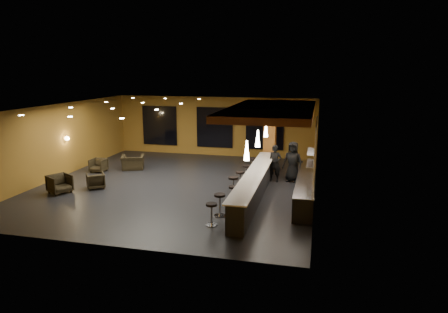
% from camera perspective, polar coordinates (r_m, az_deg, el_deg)
% --- Properties ---
extents(floor, '(12.00, 13.00, 0.10)m').
position_cam_1_polar(floor, '(18.18, -6.53, -4.17)').
color(floor, black).
rests_on(floor, ground).
extents(ceiling, '(12.00, 13.00, 0.10)m').
position_cam_1_polar(ceiling, '(17.50, -6.82, 7.20)').
color(ceiling, black).
extents(wall_back, '(12.00, 0.10, 3.50)m').
position_cam_1_polar(wall_back, '(23.92, -1.28, 4.34)').
color(wall_back, olive).
rests_on(wall_back, floor).
extents(wall_front, '(12.00, 0.10, 3.50)m').
position_cam_1_polar(wall_front, '(11.99, -17.46, -4.49)').
color(wall_front, olive).
rests_on(wall_front, floor).
extents(wall_left, '(0.10, 13.00, 3.50)m').
position_cam_1_polar(wall_left, '(20.61, -22.69, 2.06)').
color(wall_left, olive).
rests_on(wall_left, floor).
extents(wall_right, '(0.10, 13.00, 3.50)m').
position_cam_1_polar(wall_right, '(16.69, 13.24, 0.45)').
color(wall_right, olive).
rests_on(wall_right, floor).
extents(wood_soffit, '(3.60, 8.00, 0.28)m').
position_cam_1_polar(wood_soffit, '(17.56, 6.79, 6.59)').
color(wood_soffit, brown).
rests_on(wood_soffit, ceiling).
extents(window_left, '(2.20, 0.06, 2.40)m').
position_cam_1_polar(window_left, '(24.94, -9.17, 4.40)').
color(window_left, black).
rests_on(window_left, wall_back).
extents(window_center, '(2.20, 0.06, 2.40)m').
position_cam_1_polar(window_center, '(23.82, -1.35, 4.18)').
color(window_center, black).
rests_on(window_center, wall_back).
extents(window_right, '(2.20, 0.06, 2.40)m').
position_cam_1_polar(window_right, '(23.24, 5.83, 3.91)').
color(window_right, black).
rests_on(window_right, wall_back).
extents(tile_backsplash, '(0.06, 3.20, 2.40)m').
position_cam_1_polar(tile_backsplash, '(15.66, 12.92, 0.62)').
color(tile_backsplash, white).
rests_on(tile_backsplash, wall_right).
extents(bar_counter, '(0.60, 8.00, 1.00)m').
position_cam_1_polar(bar_counter, '(16.21, 4.45, -4.17)').
color(bar_counter, black).
rests_on(bar_counter, floor).
extents(bar_top, '(0.78, 8.10, 0.05)m').
position_cam_1_polar(bar_top, '(16.06, 4.48, -2.38)').
color(bar_top, silver).
rests_on(bar_top, bar_counter).
extents(prep_counter, '(0.70, 6.00, 0.86)m').
position_cam_1_polar(prep_counter, '(16.53, 11.60, -4.31)').
color(prep_counter, black).
rests_on(prep_counter, floor).
extents(prep_top, '(0.72, 6.00, 0.03)m').
position_cam_1_polar(prep_top, '(16.41, 11.67, -2.79)').
color(prep_top, silver).
rests_on(prep_top, prep_counter).
extents(wall_shelf_lower, '(0.30, 1.50, 0.03)m').
position_cam_1_polar(wall_shelf_lower, '(15.55, 12.32, -0.94)').
color(wall_shelf_lower, silver).
rests_on(wall_shelf_lower, wall_right).
extents(wall_shelf_upper, '(0.30, 1.50, 0.03)m').
position_cam_1_polar(wall_shelf_upper, '(15.46, 12.40, 0.68)').
color(wall_shelf_upper, silver).
rests_on(wall_shelf_upper, wall_right).
extents(column, '(0.60, 0.60, 3.50)m').
position_cam_1_polar(column, '(20.37, 6.57, 2.83)').
color(column, brown).
rests_on(column, floor).
extents(wall_sconce, '(0.22, 0.22, 0.22)m').
position_cam_1_polar(wall_sconce, '(20.90, -21.53, 2.42)').
color(wall_sconce, '#FFE5B2').
rests_on(wall_sconce, wall_left).
extents(pendant_0, '(0.20, 0.20, 0.70)m').
position_cam_1_polar(pendant_0, '(13.84, 3.27, 0.86)').
color(pendant_0, white).
rests_on(pendant_0, wood_soffit).
extents(pendant_1, '(0.20, 0.20, 0.70)m').
position_cam_1_polar(pendant_1, '(16.26, 4.84, 2.58)').
color(pendant_1, white).
rests_on(pendant_1, wood_soffit).
extents(pendant_2, '(0.20, 0.20, 0.70)m').
position_cam_1_polar(pendant_2, '(18.71, 6.01, 3.85)').
color(pendant_2, white).
rests_on(pendant_2, wood_soffit).
extents(staff_a, '(0.66, 0.47, 1.71)m').
position_cam_1_polar(staff_a, '(18.51, 7.27, -0.99)').
color(staff_a, black).
rests_on(staff_a, floor).
extents(staff_b, '(0.79, 0.62, 1.62)m').
position_cam_1_polar(staff_b, '(18.81, 10.05, -1.00)').
color(staff_b, black).
rests_on(staff_b, floor).
extents(staff_c, '(1.02, 0.78, 1.87)m').
position_cam_1_polar(staff_c, '(18.62, 9.79, -0.74)').
color(staff_c, black).
rests_on(staff_c, floor).
extents(armchair_a, '(1.15, 1.14, 0.78)m').
position_cam_1_polar(armchair_a, '(18.17, -22.42, -3.63)').
color(armchair_a, black).
rests_on(armchair_a, floor).
extents(armchair_b, '(1.03, 1.03, 0.68)m').
position_cam_1_polar(armchair_b, '(18.32, -17.86, -3.31)').
color(armchair_b, black).
rests_on(armchair_b, floor).
extents(armchair_c, '(0.73, 0.76, 0.68)m').
position_cam_1_polar(armchair_c, '(21.17, -17.50, -1.20)').
color(armchair_c, black).
rests_on(armchair_c, floor).
extents(armchair_d, '(1.41, 1.33, 0.74)m').
position_cam_1_polar(armchair_d, '(21.23, -12.88, -0.82)').
color(armchair_d, black).
rests_on(armchair_d, floor).
extents(bar_stool_0, '(0.39, 0.39, 0.77)m').
position_cam_1_polar(bar_stool_0, '(13.36, -1.80, -7.83)').
color(bar_stool_0, silver).
rests_on(bar_stool_0, floor).
extents(bar_stool_1, '(0.41, 0.41, 0.82)m').
position_cam_1_polar(bar_stool_1, '(14.17, -0.62, -6.51)').
color(bar_stool_1, silver).
rests_on(bar_stool_1, floor).
extents(bar_stool_2, '(0.37, 0.37, 0.74)m').
position_cam_1_polar(bar_stool_2, '(15.34, 1.34, -5.21)').
color(bar_stool_2, silver).
rests_on(bar_stool_2, floor).
extents(bar_stool_3, '(0.43, 0.43, 0.85)m').
position_cam_1_polar(bar_stool_3, '(16.21, 1.33, -3.97)').
color(bar_stool_3, silver).
rests_on(bar_stool_3, floor).
extents(bar_stool_4, '(0.39, 0.39, 0.77)m').
position_cam_1_polar(bar_stool_4, '(17.35, 2.30, -3.05)').
color(bar_stool_4, silver).
rests_on(bar_stool_4, floor).
extents(bar_stool_5, '(0.39, 0.39, 0.76)m').
position_cam_1_polar(bar_stool_5, '(18.49, 3.21, -2.10)').
color(bar_stool_5, silver).
rests_on(bar_stool_5, floor).
extents(bar_stool_6, '(0.43, 0.43, 0.85)m').
position_cam_1_polar(bar_stool_6, '(19.54, 4.06, -1.14)').
color(bar_stool_6, silver).
rests_on(bar_stool_6, floor).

